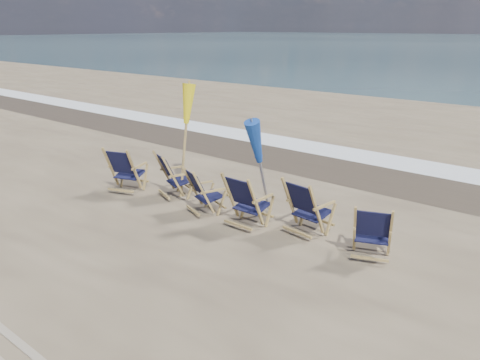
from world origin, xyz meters
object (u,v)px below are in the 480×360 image
at_px(beach_chair_3, 256,205).
at_px(umbrella_yellow, 183,110).
at_px(beach_chair_1, 173,179).
at_px(beach_chair_0, 134,172).
at_px(beach_chair_5, 390,235).
at_px(beach_chair_4, 316,212).
at_px(umbrella_blue, 263,141).
at_px(beach_chair_2, 204,195).

xyz_separation_m(beach_chair_3, umbrella_yellow, (-2.49, 0.70, 1.36)).
bearing_deg(beach_chair_1, beach_chair_0, 35.55).
height_order(beach_chair_1, umbrella_yellow, umbrella_yellow).
relative_size(beach_chair_0, beach_chair_5, 1.11).
distance_m(beach_chair_3, beach_chair_4, 1.10).
xyz_separation_m(beach_chair_0, umbrella_blue, (3.00, 0.69, 1.02)).
bearing_deg(beach_chair_0, beach_chair_2, 160.36).
distance_m(beach_chair_4, umbrella_yellow, 3.79).
xyz_separation_m(beach_chair_4, umbrella_blue, (-1.34, 0.23, 1.02)).
distance_m(beach_chair_0, beach_chair_1, 1.02).
relative_size(beach_chair_4, umbrella_blue, 0.52).
bearing_deg(beach_chair_4, umbrella_yellow, 2.79).
distance_m(beach_chair_1, beach_chair_5, 4.68).
height_order(beach_chair_1, beach_chair_5, beach_chair_1).
xyz_separation_m(beach_chair_0, umbrella_yellow, (0.83, 0.77, 1.36)).
xyz_separation_m(beach_chair_3, umbrella_blue, (-0.32, 0.62, 1.03)).
relative_size(beach_chair_2, umbrella_blue, 0.46).
height_order(umbrella_yellow, umbrella_blue, umbrella_yellow).
xyz_separation_m(umbrella_yellow, umbrella_blue, (2.18, -0.08, -0.34)).
relative_size(beach_chair_1, beach_chair_4, 0.95).
distance_m(beach_chair_1, beach_chair_2, 1.17).
distance_m(beach_chair_1, beach_chair_3, 2.33).
relative_size(beach_chair_3, umbrella_yellow, 0.44).
height_order(beach_chair_4, umbrella_yellow, umbrella_yellow).
relative_size(beach_chair_2, beach_chair_3, 0.89).
bearing_deg(umbrella_yellow, beach_chair_4, -5.07).
distance_m(beach_chair_2, umbrella_blue, 1.56).
bearing_deg(beach_chair_4, beach_chair_5, -171.43).
xyz_separation_m(beach_chair_0, beach_chair_1, (0.99, 0.24, -0.03)).
distance_m(beach_chair_5, umbrella_yellow, 5.05).
bearing_deg(beach_chair_5, beach_chair_3, -11.21).
bearing_deg(beach_chair_3, beach_chair_4, -158.69).
distance_m(beach_chair_3, beach_chair_5, 2.38).
bearing_deg(umbrella_yellow, beach_chair_2, -31.43).
height_order(beach_chair_3, umbrella_yellow, umbrella_yellow).
bearing_deg(beach_chair_2, beach_chair_3, -154.19).
height_order(beach_chair_2, beach_chair_5, beach_chair_5).
bearing_deg(beach_chair_5, beach_chair_4, -20.22).
height_order(beach_chair_5, umbrella_yellow, umbrella_yellow).
bearing_deg(beach_chair_0, umbrella_yellow, -155.74).
xyz_separation_m(beach_chair_2, beach_chair_3, (1.18, 0.10, 0.06)).
relative_size(beach_chair_3, umbrella_blue, 0.52).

